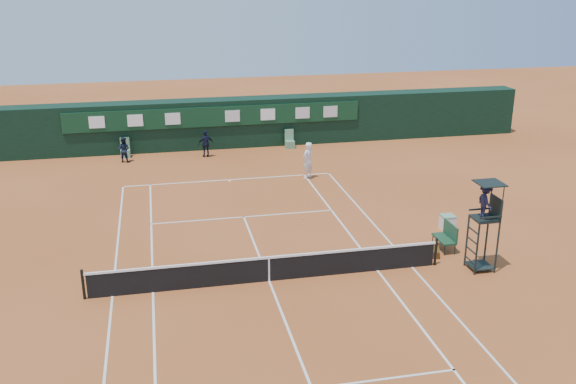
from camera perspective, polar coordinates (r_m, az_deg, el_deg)
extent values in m
plane|color=#AD5728|center=(23.36, -1.69, -7.91)|extent=(90.00, 90.00, 0.00)
cube|color=white|center=(34.24, -5.26, 1.09)|extent=(11.05, 0.08, 0.01)
cube|color=silver|center=(24.80, 10.96, -6.56)|extent=(0.08, 23.85, 0.01)
cube|color=silver|center=(23.15, -15.34, -8.91)|extent=(0.08, 23.85, 0.01)
cube|color=white|center=(24.33, 7.96, -6.91)|extent=(0.08, 23.85, 0.01)
cube|color=silver|center=(23.08, -11.91, -8.70)|extent=(0.08, 23.85, 0.01)
cube|color=silver|center=(29.12, -3.95, -2.23)|extent=(8.31, 0.08, 0.01)
cube|color=silver|center=(23.36, -1.69, -7.90)|extent=(0.08, 12.88, 0.01)
cube|color=white|center=(34.10, -5.23, 1.01)|extent=(0.08, 0.30, 0.01)
cube|color=black|center=(23.16, -1.70, -6.92)|extent=(12.60, 0.04, 0.90)
cube|color=white|center=(22.95, -1.71, -5.85)|extent=(12.80, 0.06, 0.08)
cube|color=white|center=(23.15, -1.70, -6.90)|extent=(0.06, 0.05, 0.92)
cylinder|color=black|center=(24.93, 12.99, -5.20)|extent=(0.10, 0.10, 1.10)
cylinder|color=black|center=(23.00, -17.75, -7.84)|extent=(0.10, 0.10, 1.10)
cube|color=black|center=(40.42, -6.51, 6.09)|extent=(40.00, 1.50, 3.00)
cube|color=#0E351D|center=(39.50, -6.42, 6.68)|extent=(18.00, 0.10, 1.20)
cube|color=white|center=(39.41, -16.64, 5.96)|extent=(0.90, 0.04, 0.70)
cube|color=white|center=(39.28, -13.43, 6.20)|extent=(0.90, 0.04, 0.70)
cube|color=white|center=(39.28, -10.21, 6.42)|extent=(0.90, 0.04, 0.70)
cube|color=silver|center=(39.54, -4.96, 6.74)|extent=(0.90, 0.04, 0.70)
cube|color=white|center=(39.85, -1.80, 6.90)|extent=(0.90, 0.04, 0.70)
cube|color=silver|center=(40.29, 1.30, 7.05)|extent=(0.90, 0.04, 0.70)
cube|color=silver|center=(40.73, 3.79, 7.14)|extent=(0.90, 0.04, 0.70)
cube|color=#649974|center=(39.36, -14.25, 3.34)|extent=(0.55, 0.50, 0.46)
cube|color=#548159|center=(39.42, -14.31, 4.22)|extent=(0.55, 0.06, 0.70)
cube|color=#5E906A|center=(40.14, 0.17, 4.26)|extent=(0.55, 0.50, 0.46)
cube|color=#629773|center=(40.20, 0.10, 5.12)|extent=(0.55, 0.06, 0.70)
cylinder|color=black|center=(24.35, 16.45, -4.96)|extent=(0.07, 0.07, 2.00)
cylinder|color=black|center=(24.99, 15.60, -4.24)|extent=(0.07, 0.07, 2.00)
cylinder|color=black|center=(24.73, 18.09, -4.76)|extent=(0.07, 0.07, 2.00)
cylinder|color=black|center=(25.36, 17.21, -4.05)|extent=(0.07, 0.07, 2.00)
cube|color=black|center=(24.47, 17.07, -2.27)|extent=(0.85, 0.85, 0.08)
cube|color=black|center=(24.52, 17.99, -1.29)|extent=(0.06, 0.85, 0.80)
cube|color=black|center=(24.05, 17.59, -2.16)|extent=(0.85, 0.05, 0.06)
cube|color=black|center=(24.73, 16.66, -1.47)|extent=(0.85, 0.05, 0.06)
cylinder|color=black|center=(24.04, 18.56, -0.62)|extent=(0.04, 0.04, 1.00)
cylinder|color=black|center=(24.69, 17.65, 0.00)|extent=(0.04, 0.04, 1.00)
cube|color=black|center=(24.04, 17.49, 0.76)|extent=(0.95, 0.95, 0.04)
cube|color=black|center=(25.20, 16.65, -6.27)|extent=(0.80, 0.80, 0.05)
cube|color=black|center=(24.91, 15.89, -5.86)|extent=(0.04, 0.80, 0.04)
cube|color=black|center=(24.75, 15.98, -5.02)|extent=(0.04, 0.80, 0.04)
cube|color=black|center=(24.59, 16.06, -4.17)|extent=(0.04, 0.80, 0.04)
cube|color=black|center=(24.44, 16.15, -3.31)|extent=(0.04, 0.80, 0.04)
imported|color=#181930|center=(24.21, 17.12, -0.78)|extent=(0.47, 0.82, 1.28)
cube|color=#183C24|center=(26.39, 13.71, -4.08)|extent=(0.55, 1.20, 0.08)
cube|color=#1B452D|center=(26.37, 14.26, -3.32)|extent=(0.06, 1.20, 0.60)
cylinder|color=black|center=(25.95, 13.73, -5.09)|extent=(0.04, 0.04, 0.41)
cylinder|color=black|center=(26.14, 14.61, -4.98)|extent=(0.04, 0.04, 0.41)
cylinder|color=black|center=(26.85, 12.75, -4.15)|extent=(0.04, 0.04, 0.41)
cylinder|color=black|center=(27.03, 13.60, -4.06)|extent=(0.04, 0.04, 0.41)
cube|color=black|center=(25.91, 12.94, -5.23)|extent=(0.57, 0.79, 0.27)
cube|color=silver|center=(28.46, 13.99, -2.67)|extent=(0.55, 0.55, 0.60)
cube|color=#61956E|center=(28.35, 14.05, -2.07)|extent=(0.57, 0.57, 0.05)
sphere|color=yellow|center=(28.84, 1.31, -2.34)|extent=(0.07, 0.07, 0.07)
imported|color=white|center=(34.08, 1.76, 2.82)|extent=(0.86, 0.83, 1.99)
imported|color=black|center=(38.28, -14.40, 3.67)|extent=(0.87, 0.78, 1.47)
imported|color=black|center=(38.39, -7.31, 4.27)|extent=(0.98, 0.51, 1.60)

